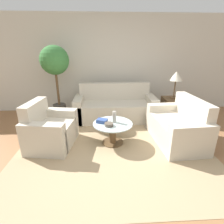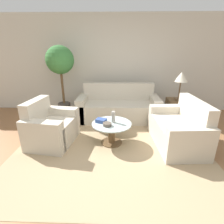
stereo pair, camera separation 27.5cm
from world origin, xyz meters
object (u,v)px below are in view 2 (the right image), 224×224
(sofa_main, at_px, (118,108))
(loveseat, at_px, (180,130))
(armchair, at_px, (50,128))
(bowl, at_px, (107,124))
(table_lamp, at_px, (181,78))
(coffee_table, at_px, (112,130))
(vase, at_px, (113,117))
(book_stack, at_px, (101,120))
(potted_plant, at_px, (60,66))

(sofa_main, height_order, loveseat, sofa_main)
(armchair, bearing_deg, bowl, -87.98)
(table_lamp, bearing_deg, loveseat, -104.37)
(armchair, relative_size, coffee_table, 1.36)
(sofa_main, height_order, vase, sofa_main)
(bowl, bearing_deg, sofa_main, 81.38)
(table_lamp, distance_m, book_stack, 2.16)
(loveseat, bearing_deg, armchair, -93.45)
(sofa_main, relative_size, table_lamp, 3.10)
(table_lamp, height_order, potted_plant, potted_plant)
(book_stack, bearing_deg, loveseat, 18.39)
(sofa_main, xyz_separation_m, potted_plant, (-1.45, 0.15, 1.04))
(coffee_table, distance_m, vase, 0.26)
(sofa_main, relative_size, armchair, 1.99)
(armchair, height_order, vase, armchair)
(bowl, relative_size, book_stack, 0.70)
(potted_plant, bearing_deg, sofa_main, -5.73)
(coffee_table, xyz_separation_m, table_lamp, (1.57, 1.09, 0.82))
(sofa_main, relative_size, loveseat, 1.50)
(coffee_table, height_order, table_lamp, table_lamp)
(armchair, relative_size, bowl, 6.40)
(sofa_main, relative_size, vase, 9.17)
(sofa_main, distance_m, table_lamp, 1.66)
(bowl, bearing_deg, loveseat, 5.42)
(potted_plant, bearing_deg, coffee_table, -47.03)
(armchair, height_order, loveseat, loveseat)
(sofa_main, bearing_deg, vase, -94.68)
(vase, distance_m, bowl, 0.21)
(loveseat, relative_size, bowl, 8.49)
(loveseat, distance_m, vase, 1.28)
(potted_plant, bearing_deg, table_lamp, -6.34)
(table_lamp, distance_m, potted_plant, 2.92)
(table_lamp, height_order, vase, table_lamp)
(armchair, bearing_deg, book_stack, -79.23)
(sofa_main, distance_m, coffee_table, 1.27)
(bowl, bearing_deg, table_lamp, 36.26)
(loveseat, xyz_separation_m, bowl, (-1.37, -0.13, 0.15))
(coffee_table, bearing_deg, potted_plant, 132.97)
(sofa_main, height_order, table_lamp, table_lamp)
(book_stack, bearing_deg, table_lamp, 50.23)
(armchair, height_order, coffee_table, armchair)
(potted_plant, relative_size, bowl, 11.41)
(vase, height_order, book_stack, vase)
(armchair, distance_m, vase, 1.25)
(sofa_main, bearing_deg, armchair, -136.34)
(table_lamp, height_order, book_stack, table_lamp)
(armchair, distance_m, bowl, 1.13)
(sofa_main, xyz_separation_m, armchair, (-1.33, -1.27, -0.00))
(coffee_table, xyz_separation_m, potted_plant, (-1.32, 1.41, 1.06))
(potted_plant, bearing_deg, bowl, -51.00)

